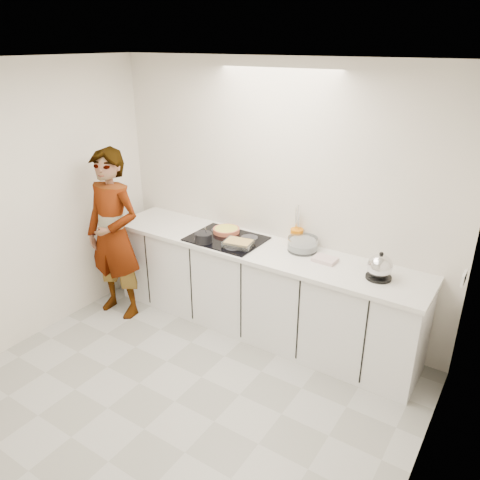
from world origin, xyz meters
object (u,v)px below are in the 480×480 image
Objects in this scene: saucepan at (204,238)px; kettle at (380,267)px; cook at (114,235)px; tart_dish at (226,230)px; mixing_bowl at (303,245)px; baking_dish at (239,243)px; utensil_crock at (297,237)px; hob at (226,239)px.

saucepan is 1.66m from kettle.
kettle is 2.62m from cook.
mixing_bowl reaches higher than tart_dish.
baking_dish is (0.29, -0.22, 0.00)m from tart_dish.
baking_dish is 0.17× the size of cook.
tart_dish is 1.15m from cook.
tart_dish is 0.73m from utensil_crock.
tart_dish is 1.14× the size of baking_dish.
saucepan is 0.89m from utensil_crock.
baking_dish is at bearing -175.21° from kettle.
baking_dish reaches higher than tart_dish.
baking_dish reaches higher than hob.
baking_dish is 0.84× the size of mixing_bowl.
cook is at bearing -161.91° from baking_dish.
hob is 2.08× the size of tart_dish.
utensil_crock is (0.42, 0.37, 0.03)m from baking_dish.
mixing_bowl is at bearing 12.99° from hob.
saucepan is (-0.13, -0.20, 0.05)m from hob.
tart_dish is at bearing 143.20° from baking_dish.
kettle is 0.93m from utensil_crock.
mixing_bowl is (0.83, 0.05, 0.02)m from tart_dish.
mixing_bowl is 0.20× the size of cook.
cook reaches higher than mixing_bowl.
saucepan is 0.70× the size of kettle.
cook reaches higher than hob.
utensil_crock reaches higher than mixing_bowl.
tart_dish is at bearing 124.53° from hob.
kettle reaches higher than baking_dish.
mixing_bowl is at bearing -42.33° from utensil_crock.
baking_dish is 1.32m from kettle.
saucepan reaches higher than utensil_crock.
mixing_bowl reaches higher than baking_dish.
cook reaches higher than baking_dish.
baking_dish is 1.32m from cook.
kettle is at bearing 7.47° from saucepan.
kettle reaches higher than mixing_bowl.
kettle is (1.60, -0.11, 0.06)m from tart_dish.
hob is at bearing -179.36° from kettle.
cook is (-1.68, -0.78, -0.10)m from utensil_crock.
utensil_crock is (-0.12, 0.11, 0.02)m from mixing_bowl.
hob is at bearing 21.61° from cook.
kettle is 1.56× the size of utensil_crock.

